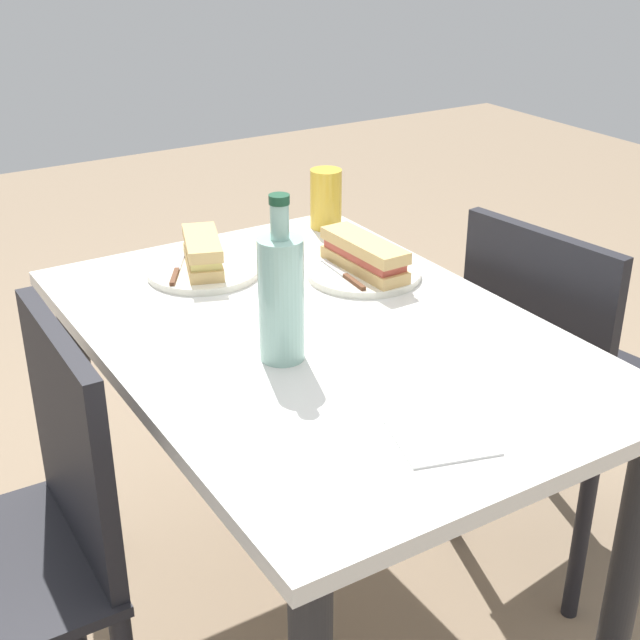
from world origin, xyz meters
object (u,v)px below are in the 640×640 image
at_px(dining_table, 320,386).
at_px(baguette_sandwich_far, 203,252).
at_px(baguette_sandwich_near, 364,255).
at_px(water_bottle, 281,296).
at_px(knife_far, 177,270).
at_px(chair_far, 23,544).
at_px(chair_near, 556,378).
at_px(knife_near, 345,276).
at_px(plate_near, 364,273).
at_px(plate_far, 204,270).
at_px(beer_glass, 326,199).

relative_size(dining_table, baguette_sandwich_far, 5.69).
bearing_deg(baguette_sandwich_near, water_bottle, 124.87).
bearing_deg(knife_far, chair_far, 129.01).
distance_m(chair_far, chair_near, 1.16).
bearing_deg(baguette_sandwich_far, knife_near, -131.86).
bearing_deg(chair_near, baguette_sandwich_near, 58.22).
xyz_separation_m(plate_near, knife_near, (-0.01, 0.06, 0.01)).
bearing_deg(dining_table, baguette_sandwich_near, -51.61).
height_order(chair_far, plate_far, chair_far).
bearing_deg(baguette_sandwich_near, knife_far, 59.65).
bearing_deg(plate_far, baguette_sandwich_near, -124.01).
relative_size(water_bottle, beer_glass, 2.07).
bearing_deg(baguette_sandwich_far, knife_far, 81.74).
height_order(baguette_sandwich_far, knife_far, baguette_sandwich_far).
bearing_deg(plate_far, knife_near, -131.86).
relative_size(dining_table, plate_near, 4.66).
bearing_deg(chair_near, chair_far, 87.09).
bearing_deg(baguette_sandwich_near, dining_table, 128.39).
bearing_deg(baguette_sandwich_near, chair_far, 102.07).
distance_m(dining_table, knife_far, 0.41).
height_order(knife_near, knife_far, same).
height_order(chair_far, chair_near, same).
xyz_separation_m(plate_near, baguette_sandwich_far, (0.19, 0.28, 0.04)).
relative_size(chair_near, baguette_sandwich_near, 3.76).
relative_size(knife_near, knife_far, 1.12).
xyz_separation_m(plate_far, water_bottle, (-0.42, 0.04, 0.11)).
bearing_deg(water_bottle, knife_near, -51.61).
bearing_deg(water_bottle, baguette_sandwich_near, -55.13).
relative_size(knife_far, beer_glass, 1.12).
height_order(plate_near, plate_far, same).
distance_m(baguette_sandwich_near, baguette_sandwich_far, 0.34).
bearing_deg(knife_far, water_bottle, -178.16).
relative_size(chair_near, beer_glass, 6.09).
relative_size(plate_far, beer_glass, 1.69).
xyz_separation_m(chair_far, baguette_sandwich_near, (0.17, -0.79, 0.29)).
relative_size(knife_near, water_bottle, 0.61).
relative_size(chair_near, baguette_sandwich_far, 4.39).
xyz_separation_m(dining_table, knife_far, (0.37, 0.13, 0.14)).
relative_size(dining_table, chair_near, 1.30).
relative_size(dining_table, baguette_sandwich_near, 4.87).
bearing_deg(plate_near, chair_far, 102.07).
distance_m(baguette_sandwich_far, water_bottle, 0.42).
relative_size(chair_far, knife_far, 5.42).
relative_size(chair_far, plate_far, 3.60).
xyz_separation_m(chair_near, knife_near, (0.22, 0.42, 0.26)).
relative_size(baguette_sandwich_near, baguette_sandwich_far, 1.17).
bearing_deg(dining_table, plate_near, -51.61).
xyz_separation_m(chair_near, plate_near, (0.23, 0.37, 0.25)).
xyz_separation_m(knife_far, water_bottle, (-0.43, -0.01, 0.10)).
bearing_deg(plate_near, baguette_sandwich_near, 135.00).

